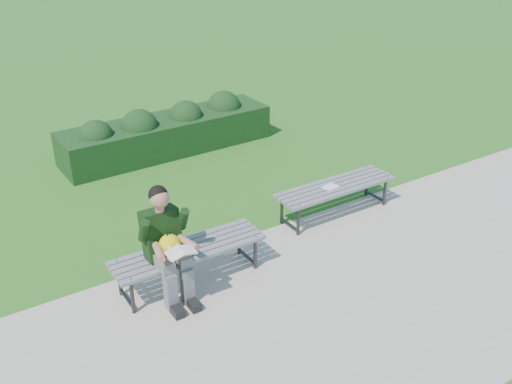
# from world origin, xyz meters

# --- Properties ---
(ground) EXTENTS (80.00, 80.00, 0.00)m
(ground) POSITION_xyz_m (0.00, 0.00, 0.00)
(ground) COLOR #1E681D
(ground) RESTS_ON ground
(walkway) EXTENTS (30.00, 3.50, 0.02)m
(walkway) POSITION_xyz_m (0.00, -1.75, 0.01)
(walkway) COLOR #AEA591
(walkway) RESTS_ON ground
(hedge) EXTENTS (3.79, 1.04, 0.89)m
(hedge) POSITION_xyz_m (0.19, 3.26, 0.38)
(hedge) COLOR #134014
(hedge) RESTS_ON ground
(bench_left) EXTENTS (1.80, 0.50, 0.46)m
(bench_left) POSITION_xyz_m (-1.28, -0.50, 0.42)
(bench_left) COLOR gray
(bench_left) RESTS_ON walkway
(bench_right) EXTENTS (1.80, 0.50, 0.46)m
(bench_right) POSITION_xyz_m (1.18, -0.15, 0.42)
(bench_right) COLOR gray
(bench_right) RESTS_ON walkway
(seated_boy) EXTENTS (0.56, 0.76, 1.31)m
(seated_boy) POSITION_xyz_m (-1.58, -0.59, 0.71)
(seated_boy) COLOR slate
(seated_boy) RESTS_ON walkway
(paper_sheet) EXTENTS (0.24, 0.20, 0.01)m
(paper_sheet) POSITION_xyz_m (1.08, -0.15, 0.47)
(paper_sheet) COLOR white
(paper_sheet) RESTS_ON bench_right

